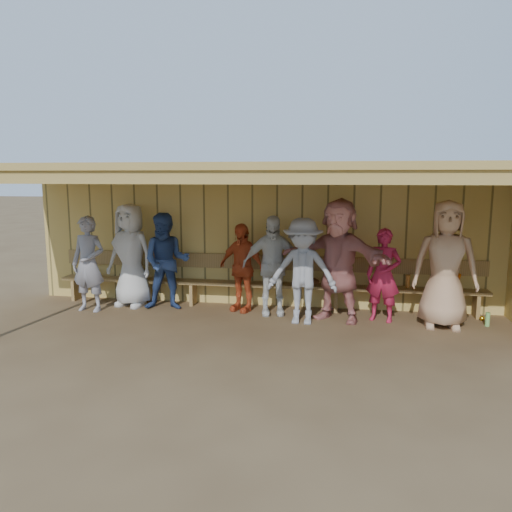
% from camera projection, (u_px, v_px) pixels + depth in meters
% --- Properties ---
extents(ground, '(90.00, 90.00, 0.00)m').
position_uv_depth(ground, '(252.00, 325.00, 7.90)').
color(ground, brown).
rests_on(ground, ground).
extents(player_a, '(0.64, 0.45, 1.66)m').
position_uv_depth(player_a, '(89.00, 264.00, 8.61)').
color(player_a, gray).
rests_on(player_a, ground).
extents(player_b, '(1.02, 0.79, 1.85)m').
position_uv_depth(player_b, '(131.00, 255.00, 8.93)').
color(player_b, silver).
rests_on(player_b, ground).
extents(player_c, '(0.93, 0.79, 1.70)m').
position_uv_depth(player_c, '(167.00, 261.00, 8.72)').
color(player_c, navy).
rests_on(player_c, ground).
extents(player_d, '(0.97, 0.71, 1.53)m').
position_uv_depth(player_d, '(241.00, 267.00, 8.62)').
color(player_d, '#C4461F').
rests_on(player_d, ground).
extents(player_e, '(1.12, 0.68, 1.69)m').
position_uv_depth(player_e, '(303.00, 271.00, 7.87)').
color(player_e, '#909398').
rests_on(player_e, ground).
extents(player_f, '(1.93, 1.26, 1.99)m').
position_uv_depth(player_f, '(338.00, 260.00, 8.01)').
color(player_f, tan).
rests_on(player_f, ground).
extents(player_g, '(0.64, 0.51, 1.51)m').
position_uv_depth(player_g, '(383.00, 275.00, 8.01)').
color(player_g, '#AD1B3A').
rests_on(player_g, ground).
extents(player_h, '(1.01, 0.70, 1.98)m').
position_uv_depth(player_h, '(445.00, 264.00, 7.64)').
color(player_h, tan).
rests_on(player_h, ground).
extents(player_extra, '(1.05, 0.60, 1.69)m').
position_uv_depth(player_extra, '(272.00, 265.00, 8.38)').
color(player_extra, silver).
rests_on(player_extra, ground).
extents(dugout_structure, '(8.80, 3.20, 2.50)m').
position_uv_depth(dugout_structure, '(283.00, 215.00, 8.23)').
color(dugout_structure, tan).
rests_on(dugout_structure, ground).
extents(bench, '(7.60, 0.34, 0.93)m').
position_uv_depth(bench, '(263.00, 278.00, 8.90)').
color(bench, '#9D7B43').
rests_on(bench, ground).
extents(dugout_equipment, '(7.16, 0.62, 0.80)m').
position_uv_depth(dugout_equipment, '(219.00, 280.00, 8.91)').
color(dugout_equipment, orange).
rests_on(dugout_equipment, ground).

